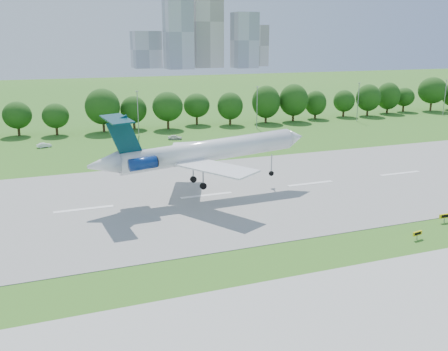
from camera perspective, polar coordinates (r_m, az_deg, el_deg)
ground at (r=72.83m, az=19.83°, el=-6.09°), size 600.00×600.00×0.00m
runway at (r=92.03m, az=9.85°, el=-0.93°), size 400.00×45.00×0.08m
tree_line at (r=151.16m, az=-3.03°, el=8.01°), size 288.40×8.40×10.40m
light_poles at (r=140.94m, az=-2.76°, el=7.54°), size 175.90×0.25×12.19m
skyline at (r=464.89m, az=-2.52°, el=15.97°), size 127.00×52.00×80.00m
airliner at (r=81.42m, az=-2.95°, el=2.76°), size 38.20×27.72×12.57m
taxi_sign_left at (r=70.57m, az=21.24°, el=-6.19°), size 1.62×0.45×1.14m
taxi_sign_centre at (r=78.42m, az=23.92°, el=-4.26°), size 1.82×0.30×1.28m
service_vehicle_a at (r=128.76m, az=-19.86°, el=3.28°), size 3.61×1.98×1.13m
service_vehicle_b at (r=131.37m, az=-5.63°, el=4.37°), size 3.87×2.49×1.23m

